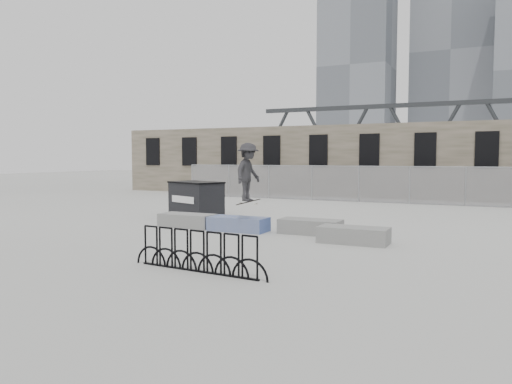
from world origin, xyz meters
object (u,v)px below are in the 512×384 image
at_px(planter_center_right, 310,226).
at_px(dumpster, 196,199).
at_px(planter_center_left, 239,223).
at_px(planter_offset, 354,234).
at_px(planter_far_left, 187,220).
at_px(skateboarder, 248,172).
at_px(bike_rack, 197,252).

xyz_separation_m(planter_center_right, dumpster, (-5.89, 2.38, 0.49)).
bearing_deg(planter_center_left, dumpster, 141.07).
bearing_deg(dumpster, planter_offset, -3.63).
bearing_deg(planter_far_left, planter_offset, -6.82).
bearing_deg(planter_center_left, skateboarder, -37.29).
relative_size(planter_offset, dumpster, 0.77).
height_order(planter_offset, dumpster, dumpster).
bearing_deg(bike_rack, planter_center_right, 86.20).
bearing_deg(planter_far_left, dumpster, 116.74).
relative_size(planter_center_right, planter_offset, 1.00).
height_order(planter_center_left, dumpster, dumpster).
bearing_deg(dumpster, planter_far_left, -42.16).
height_order(planter_far_left, dumpster, dumpster).
distance_m(planter_offset, bike_rack, 5.48).
height_order(planter_center_left, planter_center_right, same).
bearing_deg(planter_offset, bike_rack, -112.93).
relative_size(planter_center_right, skateboarder, 0.99).
xyz_separation_m(planter_far_left, bike_rack, (4.09, -5.79, 0.18)).
bearing_deg(planter_center_right, planter_center_left, -169.75).
bearing_deg(planter_center_left, bike_rack, -70.76).
bearing_deg(skateboarder, dumpster, 55.37).
bearing_deg(bike_rack, dumpster, 122.68).
bearing_deg(planter_offset, planter_center_left, 170.46).
distance_m(planter_far_left, dumpster, 3.13).
distance_m(dumpster, skateboarder, 5.37).
relative_size(planter_far_left, planter_offset, 1.00).
bearing_deg(planter_far_left, bike_rack, -54.73).
bearing_deg(bike_rack, planter_center_left, 109.24).
height_order(planter_center_left, bike_rack, bike_rack).
relative_size(planter_far_left, dumpster, 0.77).
bearing_deg(planter_offset, dumpster, 155.27).
distance_m(planter_center_left, planter_offset, 4.19).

